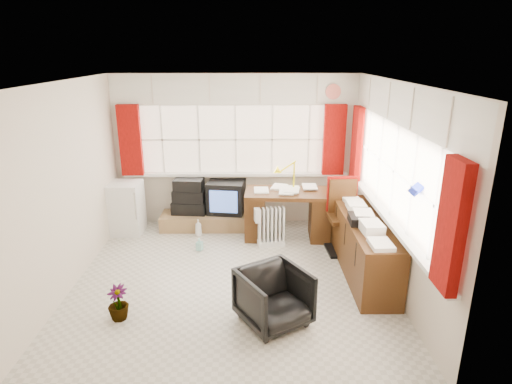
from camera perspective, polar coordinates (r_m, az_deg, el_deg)
ground at (r=5.69m, az=-3.17°, el=-11.55°), size 4.00×4.00×0.00m
room_walls at (r=5.12m, az=-3.47°, el=3.19°), size 4.00×4.00×4.00m
window_back at (r=7.14m, az=-2.67°, el=2.96°), size 3.70×0.12×3.60m
window_right at (r=5.55m, az=17.16°, el=-2.43°), size 0.12×3.70×3.60m
curtains at (r=6.06m, az=5.76°, el=5.08°), size 3.83×3.83×1.15m
overhead_cabinets at (r=5.99m, az=6.48°, el=12.62°), size 3.98×3.98×0.48m
desk at (r=6.75m, az=4.22°, el=-2.64°), size 1.36×0.73×0.80m
desk_lamp at (r=6.65m, az=5.10°, el=2.99°), size 0.17×0.14×0.47m
task_chair at (r=6.40m, az=11.49°, el=-2.66°), size 0.48×0.51×1.10m
office_chair at (r=4.74m, az=2.39°, el=-13.85°), size 0.92×0.93×0.62m
radiator at (r=6.50m, az=2.04°, el=-5.12°), size 0.43×0.23×0.61m
credenza at (r=5.87m, az=14.07°, el=-6.79°), size 0.50×2.00×0.85m
file_tray at (r=5.58m, az=13.59°, el=-3.55°), size 0.26×0.33×0.11m
tv_bench at (r=7.23m, az=-7.00°, el=-3.83°), size 1.40×0.50×0.25m
crt_tv at (r=7.16m, az=-3.93°, el=-0.58°), size 0.66×0.63×0.54m
hifi_stack at (r=7.18m, az=-8.87°, el=-0.65°), size 0.59×0.41×0.59m
mini_fridge at (r=7.22m, az=-16.90°, el=-2.03°), size 0.51×0.52×0.84m
spray_bottle_a at (r=6.93m, az=-7.69°, el=-4.73°), size 0.13×0.13×0.28m
spray_bottle_b at (r=6.46m, az=-7.55°, el=-6.91°), size 0.11×0.11×0.19m
flower_vase at (r=5.08m, az=-17.91°, el=-13.88°), size 0.28×0.28×0.40m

